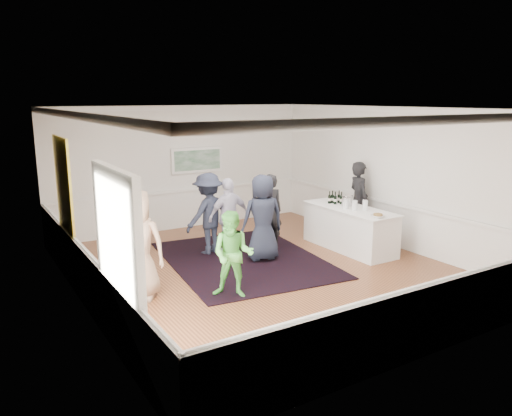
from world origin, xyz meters
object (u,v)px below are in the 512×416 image
guest_navy (263,218)px  nut_bowl (378,216)px  guest_dark_b (269,212)px  guest_green (233,255)px  ice_bucket (347,201)px  guest_tan (138,245)px  guest_lilac (229,216)px  bartender (359,200)px  guest_dark_a (208,214)px  serving_table (349,228)px

guest_navy → nut_bowl: (1.96, -1.37, 0.08)m
guest_navy → guest_dark_b: bearing=-120.9°
guest_green → ice_bucket: 3.89m
guest_tan → guest_green: 1.62m
guest_lilac → nut_bowl: guest_lilac is taller
guest_dark_b → guest_navy: bearing=60.5°
bartender → guest_dark_a: bartender is taller
guest_dark_a → guest_navy: size_ratio=0.98×
serving_table → ice_bucket: 0.62m
guest_navy → nut_bowl: guest_navy is taller
guest_dark_a → guest_navy: (0.77, -1.01, 0.02)m
guest_green → guest_dark_a: size_ratio=0.84×
ice_bucket → nut_bowl: 1.20m
guest_lilac → ice_bucket: guest_lilac is taller
bartender → guest_dark_a: (-3.64, 0.83, -0.05)m
guest_tan → ice_bucket: size_ratio=7.34×
guest_dark_a → bartender: bearing=150.9°
guest_lilac → guest_dark_b: (0.93, -0.16, 0.02)m
serving_table → guest_dark_b: guest_dark_b is taller
serving_table → guest_lilac: bearing=155.5°
bartender → guest_tan: (-5.78, -0.83, 0.01)m
guest_green → ice_bucket: (3.67, 1.25, 0.31)m
bartender → guest_lilac: bartender is taller
guest_navy → ice_bucket: bearing=-173.2°
guest_green → guest_dark_b: bearing=85.4°
serving_table → guest_tan: guest_tan is taller
guest_green → ice_bucket: guest_green is taller
serving_table → ice_bucket: ice_bucket is taller
serving_table → guest_green: guest_green is taller
guest_dark_b → nut_bowl: 2.43m
guest_lilac → guest_navy: (0.39, -0.76, 0.08)m
bartender → nut_bowl: 1.80m
guest_green → guest_dark_b: 2.89m
guest_tan → ice_bucket: guest_tan is taller
guest_navy → ice_bucket: 2.17m
guest_dark_a → nut_bowl: size_ratio=6.33×
guest_tan → guest_green: (1.40, -0.79, -0.19)m
nut_bowl → guest_green: bearing=-178.9°
bartender → guest_dark_b: bartender is taller
guest_lilac → ice_bucket: (2.55, -0.94, 0.23)m
guest_dark_a → guest_dark_b: 1.38m
guest_dark_a → ice_bucket: bearing=141.6°
guest_tan → guest_navy: 2.98m
guest_lilac → ice_bucket: size_ratio=6.50×
serving_table → guest_green: (-3.61, -1.06, 0.28)m
nut_bowl → guest_navy: bearing=145.2°
bartender → ice_bucket: bearing=131.1°
guest_green → nut_bowl: guest_green is taller
guest_green → guest_dark_a: 2.56m
serving_table → bartender: (0.77, 0.55, 0.46)m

